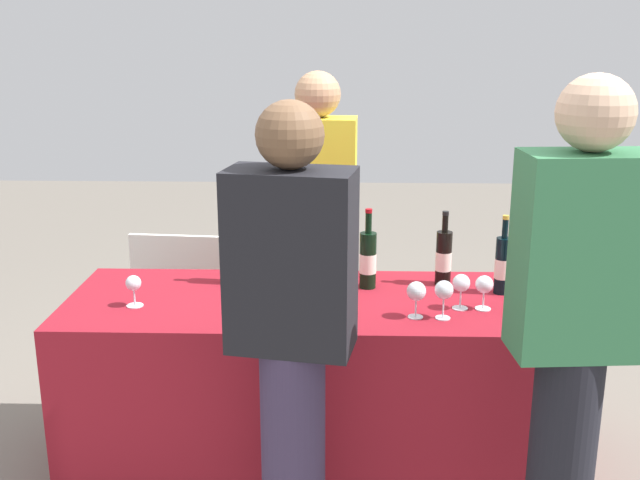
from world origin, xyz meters
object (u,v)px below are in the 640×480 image
object	(u,v)px
wine_bottle_4	(503,265)
wine_glass_4	(461,284)
menu_board	(187,298)
wine_bottle_0	(234,256)
wine_glass_2	(416,292)
wine_glass_1	(323,287)
guest_1	(574,325)
server_pouring	(318,223)
wine_bottle_3	(444,258)
wine_bottle_2	(368,259)
wine_bottle_1	(311,265)
guest_0	(292,327)
wine_glass_3	(444,291)
wine_glass_5	(484,286)
wine_glass_0	(134,285)

from	to	relation	value
wine_bottle_4	wine_glass_4	size ratio (longest dim) A/B	2.35
wine_glass_4	menu_board	xyz separation A→B (m)	(-1.32, 1.08, -0.47)
wine_bottle_0	wine_glass_4	world-z (taller)	wine_bottle_0
wine_bottle_4	wine_glass_2	world-z (taller)	wine_bottle_4
wine_glass_1	guest_1	distance (m)	0.99
guest_1	wine_glass_2	bearing A→B (deg)	125.44
wine_glass_4	server_pouring	bearing A→B (deg)	128.03
wine_bottle_3	guest_1	xyz separation A→B (m)	(0.28, -0.91, 0.06)
wine_glass_2	wine_bottle_2	bearing A→B (deg)	116.95
wine_bottle_0	wine_glass_1	world-z (taller)	wine_bottle_0
wine_bottle_4	server_pouring	world-z (taller)	server_pouring
wine_bottle_1	wine_glass_4	distance (m)	0.61
wine_bottle_0	guest_0	bearing A→B (deg)	-69.11
wine_bottle_0	menu_board	size ratio (longest dim) A/B	0.46
wine_glass_1	wine_glass_4	xyz separation A→B (m)	(0.54, 0.02, 0.01)
wine_bottle_4	menu_board	distance (m)	1.83
wine_glass_4	wine_glass_3	bearing A→B (deg)	-127.55
guest_0	wine_glass_2	bearing A→B (deg)	53.01
wine_glass_5	guest_0	size ratio (longest dim) A/B	0.09
wine_glass_1	wine_glass_3	bearing A→B (deg)	-10.05
wine_glass_4	guest_0	world-z (taller)	guest_0
wine_bottle_2	wine_glass_5	distance (m)	0.51
wine_glass_2	wine_glass_4	world-z (taller)	wine_glass_2
wine_glass_3	guest_0	distance (m)	0.68
wine_bottle_0	wine_glass_1	bearing A→B (deg)	-38.18
wine_bottle_0	guest_1	bearing A→B (deg)	-37.34
wine_bottle_1	wine_glass_5	xyz separation A→B (m)	(0.68, -0.16, -0.03)
wine_glass_1	wine_bottle_1	bearing A→B (deg)	106.34
wine_bottle_2	wine_glass_1	size ratio (longest dim) A/B	2.58
wine_bottle_0	wine_bottle_4	world-z (taller)	same
wine_bottle_0	wine_glass_3	distance (m)	0.94
wine_bottle_1	wine_glass_3	world-z (taller)	wine_bottle_1
wine_glass_2	guest_1	world-z (taller)	guest_1
wine_glass_0	wine_glass_2	distance (m)	1.11
wine_glass_3	wine_bottle_1	bearing A→B (deg)	152.58
wine_glass_2	guest_0	distance (m)	0.61
wine_bottle_0	server_pouring	bearing A→B (deg)	53.13
wine_bottle_3	wine_glass_0	world-z (taller)	wine_bottle_3
wine_bottle_0	wine_glass_5	xyz separation A→B (m)	(1.02, -0.29, -0.02)
wine_glass_4	guest_1	distance (m)	0.67
wine_glass_3	server_pouring	size ratio (longest dim) A/B	0.09
wine_bottle_2	wine_glass_3	xyz separation A→B (m)	(0.28, -0.35, -0.01)
wine_glass_4	wine_bottle_3	bearing A→B (deg)	96.32
wine_glass_5	wine_bottle_0	bearing A→B (deg)	164.31
wine_bottle_1	wine_glass_0	world-z (taller)	wine_bottle_1
server_pouring	wine_bottle_3	bearing A→B (deg)	143.77
wine_bottle_2	guest_0	world-z (taller)	guest_0
wine_bottle_1	wine_glass_3	distance (m)	0.58
guest_1	wine_bottle_1	bearing A→B (deg)	132.92
wine_bottle_3	wine_glass_2	distance (m)	0.42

